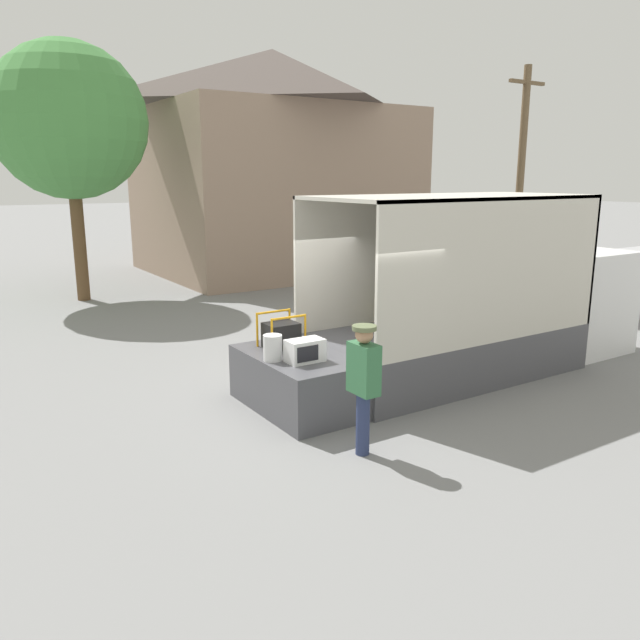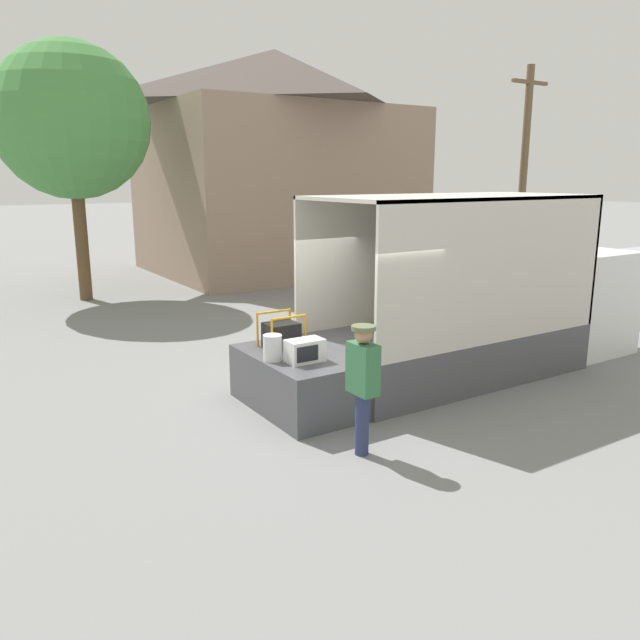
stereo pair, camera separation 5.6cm
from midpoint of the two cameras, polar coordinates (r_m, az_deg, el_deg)
The scene contains 11 objects.
ground_plane at distance 10.23m, azimuth 0.85°, elevation -7.31°, with size 160.00×160.00×0.00m, color gray.
box_truck at distance 12.48m, azimuth 15.93°, elevation 0.24°, with size 6.86×2.33×3.24m.
tailgate_deck at distance 9.77m, azimuth -2.29°, elevation -5.62°, with size 1.28×2.21×0.87m, color #4C4C51.
microwave at distance 9.23m, azimuth -1.56°, elevation -2.81°, with size 0.55×0.34×0.34m.
portable_generator at distance 10.01m, azimuth -3.62°, elevation -1.33°, with size 0.64×0.53×0.56m.
orange_bucket at distance 9.30m, azimuth -4.52°, elevation -2.55°, with size 0.28×0.28×0.39m.
worker_person at distance 7.99m, azimuth 3.80°, elevation -5.16°, with size 0.31×0.44×1.73m.
pickup_truck_silver at distance 19.35m, azimuth 27.13°, elevation 2.90°, with size 5.28×1.86×1.55m.
house_backdrop at distance 24.34m, azimuth -4.29°, elevation 14.29°, with size 9.39×8.02×8.07m.
utility_pole at distance 25.01m, azimuth 17.85°, elevation 13.17°, with size 1.80×0.28×7.47m.
street_tree at distance 19.40m, azimuth -22.06°, elevation 16.47°, with size 4.29×4.29×7.20m.
Camera 1 is at (-5.34, -7.97, 3.55)m, focal length 35.00 mm.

